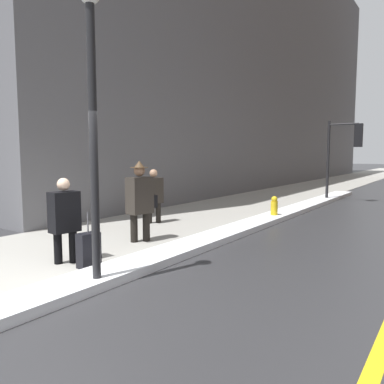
{
  "coord_description": "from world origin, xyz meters",
  "views": [
    {
      "loc": [
        4.48,
        -2.98,
        1.91
      ],
      "look_at": [
        -0.4,
        4.0,
        1.05
      ],
      "focal_mm": 35.0,
      "sensor_mm": 36.0,
      "label": 1
    }
  ],
  "objects_px": {
    "lamp_post": "(93,107)",
    "traffic_light_near": "(348,144)",
    "rolling_suitcase": "(89,250)",
    "fire_hydrant": "(274,208)",
    "pedestrian_nearside": "(65,217)",
    "pedestrian_with_shoulder_bag": "(140,198)",
    "pedestrian_trailing": "(154,193)"
  },
  "relations": [
    {
      "from": "lamp_post",
      "to": "traffic_light_near",
      "type": "xyz_separation_m",
      "value": [
        0.64,
        12.18,
        -0.22
      ]
    },
    {
      "from": "traffic_light_near",
      "to": "lamp_post",
      "type": "bearing_deg",
      "value": -96.73
    },
    {
      "from": "lamp_post",
      "to": "rolling_suitcase",
      "type": "height_order",
      "value": "lamp_post"
    },
    {
      "from": "rolling_suitcase",
      "to": "fire_hydrant",
      "type": "xyz_separation_m",
      "value": [
        0.72,
        6.19,
        0.04
      ]
    },
    {
      "from": "traffic_light_near",
      "to": "rolling_suitcase",
      "type": "distance_m",
      "value": 11.9
    },
    {
      "from": "pedestrian_nearside",
      "to": "pedestrian_with_shoulder_bag",
      "type": "height_order",
      "value": "pedestrian_with_shoulder_bag"
    },
    {
      "from": "traffic_light_near",
      "to": "fire_hydrant",
      "type": "relative_size",
      "value": 4.64
    },
    {
      "from": "lamp_post",
      "to": "traffic_light_near",
      "type": "relative_size",
      "value": 1.29
    },
    {
      "from": "pedestrian_nearside",
      "to": "rolling_suitcase",
      "type": "relative_size",
      "value": 1.58
    },
    {
      "from": "pedestrian_with_shoulder_bag",
      "to": "fire_hydrant",
      "type": "xyz_separation_m",
      "value": [
        1.31,
        4.28,
        -0.62
      ]
    },
    {
      "from": "traffic_light_near",
      "to": "rolling_suitcase",
      "type": "height_order",
      "value": "traffic_light_near"
    },
    {
      "from": "lamp_post",
      "to": "pedestrian_trailing",
      "type": "height_order",
      "value": "lamp_post"
    },
    {
      "from": "pedestrian_with_shoulder_bag",
      "to": "pedestrian_trailing",
      "type": "xyz_separation_m",
      "value": [
        -1.21,
        1.85,
        -0.13
      ]
    },
    {
      "from": "rolling_suitcase",
      "to": "fire_hydrant",
      "type": "relative_size",
      "value": 1.36
    },
    {
      "from": "traffic_light_near",
      "to": "pedestrian_trailing",
      "type": "distance_m",
      "value": 8.65
    },
    {
      "from": "traffic_light_near",
      "to": "pedestrian_nearside",
      "type": "distance_m",
      "value": 11.95
    },
    {
      "from": "pedestrian_with_shoulder_bag",
      "to": "rolling_suitcase",
      "type": "height_order",
      "value": "pedestrian_with_shoulder_bag"
    },
    {
      "from": "traffic_light_near",
      "to": "pedestrian_nearside",
      "type": "bearing_deg",
      "value": -103.52
    },
    {
      "from": "lamp_post",
      "to": "rolling_suitcase",
      "type": "xyz_separation_m",
      "value": [
        -0.84,
        0.55,
        -2.25
      ]
    },
    {
      "from": "pedestrian_nearside",
      "to": "fire_hydrant",
      "type": "xyz_separation_m",
      "value": [
        1.26,
        6.25,
        -0.49
      ]
    },
    {
      "from": "pedestrian_trailing",
      "to": "rolling_suitcase",
      "type": "relative_size",
      "value": 1.58
    },
    {
      "from": "traffic_light_near",
      "to": "pedestrian_with_shoulder_bag",
      "type": "relative_size",
      "value": 1.83
    },
    {
      "from": "rolling_suitcase",
      "to": "fire_hydrant",
      "type": "bearing_deg",
      "value": -179.98
    },
    {
      "from": "traffic_light_near",
      "to": "pedestrian_trailing",
      "type": "bearing_deg",
      "value": -116.32
    },
    {
      "from": "lamp_post",
      "to": "traffic_light_near",
      "type": "height_order",
      "value": "lamp_post"
    },
    {
      "from": "pedestrian_nearside",
      "to": "pedestrian_with_shoulder_bag",
      "type": "distance_m",
      "value": 1.97
    },
    {
      "from": "traffic_light_near",
      "to": "rolling_suitcase",
      "type": "relative_size",
      "value": 3.42
    },
    {
      "from": "rolling_suitcase",
      "to": "fire_hydrant",
      "type": "height_order",
      "value": "rolling_suitcase"
    },
    {
      "from": "traffic_light_near",
      "to": "rolling_suitcase",
      "type": "bearing_deg",
      "value": -100.98
    },
    {
      "from": "lamp_post",
      "to": "rolling_suitcase",
      "type": "distance_m",
      "value": 2.46
    },
    {
      "from": "lamp_post",
      "to": "pedestrian_nearside",
      "type": "distance_m",
      "value": 2.25
    },
    {
      "from": "lamp_post",
      "to": "rolling_suitcase",
      "type": "bearing_deg",
      "value": 146.69
    }
  ]
}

